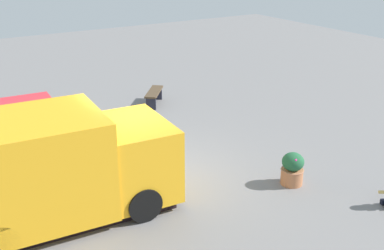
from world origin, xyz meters
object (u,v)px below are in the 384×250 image
at_px(food_truck, 50,171).
at_px(planter_flowering_far, 292,169).
at_px(plaza_bench, 154,94).
at_px(planter_flowering_near, 137,121).

height_order(food_truck, planter_flowering_far, food_truck).
xyz_separation_m(food_truck, plaza_bench, (5.44, -5.15, -0.72)).
bearing_deg(plaza_bench, planter_flowering_far, -179.41).
height_order(planter_flowering_near, plaza_bench, planter_flowering_near).
height_order(food_truck, plaza_bench, food_truck).
bearing_deg(plaza_bench, planter_flowering_near, 142.07).
bearing_deg(planter_flowering_near, plaza_bench, -37.93).
xyz_separation_m(planter_flowering_near, planter_flowering_far, (-4.79, -1.75, -0.00)).
bearing_deg(planter_flowering_near, planter_flowering_far, -159.98).
relative_size(planter_flowering_near, planter_flowering_far, 0.99).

